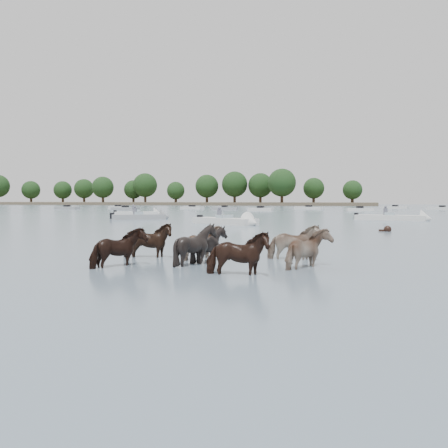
% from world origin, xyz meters
% --- Properties ---
extents(ground, '(400.00, 400.00, 0.00)m').
position_xyz_m(ground, '(0.00, 0.00, 0.00)').
color(ground, slate).
rests_on(ground, ground).
extents(shoreline, '(160.00, 30.00, 1.00)m').
position_xyz_m(shoreline, '(-70.00, 150.00, 0.50)').
color(shoreline, '#4C4233').
rests_on(shoreline, ground).
extents(pony_herd, '(6.71, 4.34, 1.42)m').
position_xyz_m(pony_herd, '(2.41, -0.17, 0.42)').
color(pony_herd, black).
rests_on(pony_herd, ground).
extents(swimming_pony, '(0.72, 0.44, 0.44)m').
position_xyz_m(swimming_pony, '(7.78, 15.85, 0.10)').
color(swimming_pony, black).
rests_on(swimming_pony, ground).
extents(motorboat_a, '(5.49, 4.25, 1.92)m').
position_xyz_m(motorboat_a, '(-13.54, 27.07, 0.23)').
color(motorboat_a, gray).
rests_on(motorboat_a, ground).
extents(motorboat_b, '(6.15, 4.32, 1.92)m').
position_xyz_m(motorboat_b, '(-3.01, 20.25, 0.22)').
color(motorboat_b, silver).
rests_on(motorboat_b, ground).
extents(motorboat_c, '(6.77, 2.84, 1.92)m').
position_xyz_m(motorboat_c, '(9.48, 31.56, 0.22)').
color(motorboat_c, silver).
rests_on(motorboat_c, ground).
extents(motorboat_f, '(5.53, 3.73, 1.92)m').
position_xyz_m(motorboat_f, '(-18.58, 36.00, 0.23)').
color(motorboat_f, silver).
rests_on(motorboat_f, ground).
extents(distant_flotilla, '(106.89, 29.01, 0.93)m').
position_xyz_m(distant_flotilla, '(0.69, 74.93, 0.26)').
color(distant_flotilla, gray).
rests_on(distant_flotilla, ground).
extents(treeline, '(151.67, 21.99, 12.59)m').
position_xyz_m(treeline, '(-70.85, 149.73, 6.99)').
color(treeline, '#382619').
rests_on(treeline, ground).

